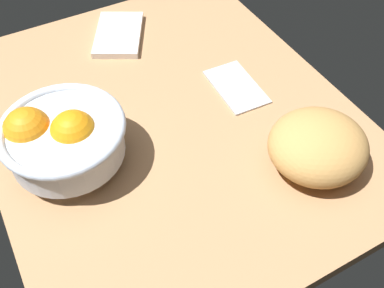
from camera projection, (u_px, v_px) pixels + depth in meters
The scene contains 5 objects.
ground_plane at pixel (168, 119), 87.52cm from camera, with size 80.79×66.97×3.00cm, color #AD7F55.
fruit_bowl at pixel (61, 138), 74.10cm from camera, with size 20.95×20.95×11.46cm.
bread_loaf at pixel (318, 146), 74.97cm from camera, with size 16.97×16.26×9.38cm, color tan.
napkin_folded at pixel (119, 34), 101.77cm from camera, with size 15.88×10.01×1.48cm, color silver.
napkin_spare at pixel (237, 87), 90.78cm from camera, with size 14.13×8.19×0.89cm, color #BABABF.
Camera 1 is at (-55.31, 24.91, 61.95)cm, focal length 41.88 mm.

